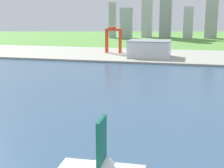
{
  "coord_description": "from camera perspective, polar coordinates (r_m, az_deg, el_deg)",
  "views": [
    {
      "loc": [
        30.2,
        47.15,
        59.17
      ],
      "look_at": [
        -7.87,
        202.29,
        24.08
      ],
      "focal_mm": 53.09,
      "sensor_mm": 36.0,
      "label": 1
    }
  ],
  "objects": [
    {
      "name": "ground_plane",
      "position": [
        261.43,
        6.79,
        -0.78
      ],
      "size": [
        2400.0,
        2400.0,
        0.0
      ],
      "primitive_type": "plane",
      "color": "#56933D"
    },
    {
      "name": "water_bay",
      "position": [
        203.95,
        4.69,
        -4.5
      ],
      "size": [
        840.0,
        360.0,
        0.15
      ],
      "primitive_type": "cube",
      "color": "#385675",
      "rests_on": "ground"
    },
    {
      "name": "industrial_pier",
      "position": [
        447.64,
        9.84,
        4.77
      ],
      "size": [
        840.0,
        140.0,
        2.5
      ],
      "primitive_type": "cube",
      "color": "#A3A495",
      "rests_on": "ground"
    },
    {
      "name": "port_crane_red",
      "position": [
        462.83,
        0.22,
        8.55
      ],
      "size": [
        21.71,
        35.71,
        36.24
      ],
      "color": "red",
      "rests_on": "industrial_pier"
    },
    {
      "name": "warehouse_main",
      "position": [
        427.17,
        6.47,
        6.1
      ],
      "size": [
        53.0,
        40.24,
        20.87
      ],
      "color": "white",
      "rests_on": "industrial_pier"
    },
    {
      "name": "distant_skyline",
      "position": [
        774.42,
        12.02,
        11.83
      ],
      "size": [
        328.89,
        64.01,
        141.49
      ],
      "color": "#A1A2A4",
      "rests_on": "ground"
    }
  ]
}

